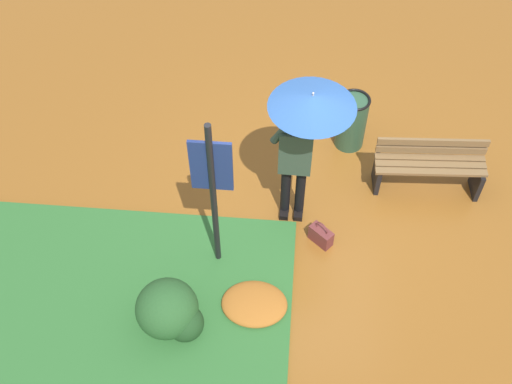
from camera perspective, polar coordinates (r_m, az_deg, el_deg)
The scene contains 9 objects.
ground_plane at distance 8.34m, azimuth 4.78°, elevation -1.23°, with size 18.00×18.00×0.00m, color brown.
grass_verge at distance 7.49m, azimuth -16.38°, elevation -13.79°, with size 4.80×4.00×0.05m.
person_with_umbrella at distance 7.10m, azimuth 4.34°, elevation 5.85°, with size 0.96×0.96×2.04m.
info_sign_post at distance 6.69m, azimuth -3.89°, elevation 0.84°, with size 0.44×0.07×2.30m.
handbag at distance 7.92m, azimuth 5.78°, elevation -3.85°, with size 0.32×0.30×0.37m.
park_bench at distance 8.50m, azimuth 15.11°, elevation 2.28°, with size 1.40×0.44×0.75m.
trash_bin at distance 8.82m, azimuth 8.48°, elevation 6.21°, with size 0.42×0.42×0.83m.
shrub_cluster at distance 7.21m, azimuth -7.59°, elevation -10.44°, with size 0.76×0.69×0.62m.
leaf_pile_near_person at distance 7.43m, azimuth -0.14°, elevation -9.89°, with size 0.76×0.61×0.17m.
Camera 1 is at (-0.26, -5.10, 6.59)m, focal length 45.13 mm.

